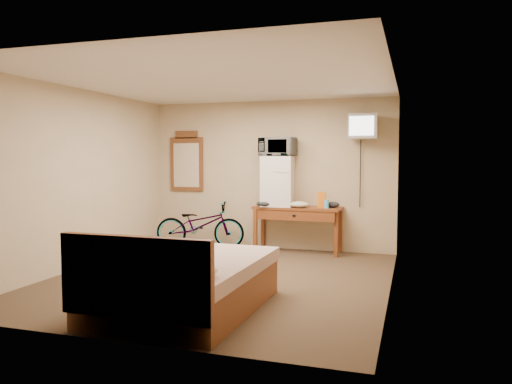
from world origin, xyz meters
TOP-DOWN VIEW (x-y plane):
  - room at (-0.00, 0.00)m, footprint 4.60×4.64m
  - desk at (0.55, 2.00)m, footprint 1.44×0.62m
  - mini_fridge at (0.21, 2.03)m, footprint 0.54×0.52m
  - microwave at (0.21, 2.03)m, footprint 0.59×0.43m
  - snack_bag at (0.94, 2.02)m, footprint 0.13×0.08m
  - blue_cup at (1.03, 1.93)m, footprint 0.08×0.08m
  - cloth_cream at (0.60, 1.89)m, footprint 0.32×0.25m
  - cloth_dark_a at (0.04, 1.85)m, footprint 0.27×0.20m
  - cloth_dark_b at (1.12, 2.05)m, footprint 0.21×0.17m
  - crt_television at (1.57, 2.02)m, footprint 0.45×0.57m
  - wall_mirror at (-1.54, 2.27)m, footprint 0.63×0.04m
  - bicycle at (-1.14, 1.93)m, footprint 1.59×0.85m
  - bed at (0.14, -1.38)m, footprint 1.49×1.97m

SIDE VIEW (x-z plane):
  - bed at x=0.14m, z-range -0.15..0.75m
  - bicycle at x=-1.14m, z-range 0.00..0.80m
  - desk at x=0.55m, z-range 0.26..1.01m
  - cloth_dark_b at x=1.12m, z-range 0.75..0.84m
  - cloth_cream at x=0.60m, z-range 0.75..0.85m
  - cloth_dark_a at x=0.04m, z-range 0.75..0.85m
  - blue_cup at x=1.03m, z-range 0.75..0.88m
  - snack_bag at x=0.94m, z-range 0.75..1.00m
  - mini_fridge at x=0.21m, z-range 0.75..1.57m
  - room at x=0.00m, z-range 0.00..2.50m
  - wall_mirror at x=-1.54m, z-range 0.94..2.00m
  - microwave at x=0.21m, z-range 1.57..1.88m
  - crt_television at x=1.57m, z-range 1.83..2.21m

